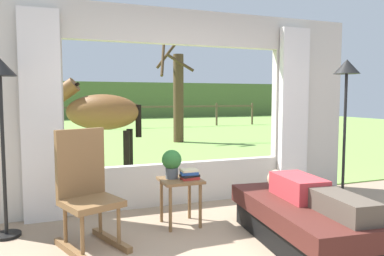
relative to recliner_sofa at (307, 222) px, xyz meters
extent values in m
cube|color=beige|center=(-2.72, 1.76, 1.06)|extent=(1.15, 0.12, 2.55)
cube|color=beige|center=(1.33, 1.76, 1.06)|extent=(1.15, 0.12, 2.55)
cube|color=beige|center=(-0.70, 1.76, 0.06)|extent=(2.90, 0.12, 0.55)
cube|color=beige|center=(-0.70, 1.76, 2.11)|extent=(2.90, 0.12, 0.45)
cube|color=silver|center=(-2.39, 1.62, 0.98)|extent=(0.44, 0.10, 2.40)
cube|color=silver|center=(0.99, 1.62, 0.98)|extent=(0.44, 0.10, 2.40)
cube|color=#759E47|center=(-0.70, 12.66, -0.21)|extent=(36.00, 21.68, 0.02)
cube|color=#516837|center=(-0.70, 22.50, 0.98)|extent=(36.00, 2.00, 2.40)
cube|color=black|center=(0.00, 0.00, -0.10)|extent=(0.98, 1.64, 0.24)
cube|color=#471E19|center=(0.00, 0.00, 0.11)|extent=(1.06, 1.78, 0.18)
cube|color=#B23338|center=(0.00, 0.15, 0.31)|extent=(0.40, 0.63, 0.22)
cube|color=#4C4238|center=(0.00, -0.45, 0.29)|extent=(0.34, 0.70, 0.18)
sphere|color=tan|center=(0.00, 0.54, 0.31)|extent=(0.20, 0.20, 0.20)
cube|color=brown|center=(-1.96, 0.63, 0.22)|extent=(0.62, 0.62, 0.06)
cube|color=brown|center=(-2.03, 0.82, 0.56)|extent=(0.47, 0.23, 0.68)
cube|color=brown|center=(-2.14, 0.55, -0.19)|extent=(0.30, 0.66, 0.06)
cube|color=brown|center=(-1.77, 0.70, -0.19)|extent=(0.30, 0.66, 0.06)
cylinder|color=brown|center=(-2.06, 0.39, 0.02)|extent=(0.04, 0.04, 0.38)
cylinder|color=brown|center=(-1.72, 0.52, 0.02)|extent=(0.04, 0.04, 0.38)
cylinder|color=brown|center=(-2.19, 0.73, 0.02)|extent=(0.04, 0.04, 0.38)
cylinder|color=brown|center=(-1.85, 0.86, 0.02)|extent=(0.04, 0.04, 0.38)
cube|color=brown|center=(-0.97, 0.95, 0.29)|extent=(0.44, 0.44, 0.03)
cylinder|color=brown|center=(-1.14, 0.78, 0.03)|extent=(0.04, 0.04, 0.49)
cylinder|color=brown|center=(-0.80, 0.78, 0.03)|extent=(0.04, 0.04, 0.49)
cylinder|color=brown|center=(-1.14, 1.12, 0.03)|extent=(0.04, 0.04, 0.49)
cylinder|color=brown|center=(-0.80, 1.12, 0.03)|extent=(0.04, 0.04, 0.49)
cylinder|color=#4C5156|center=(-1.05, 1.01, 0.36)|extent=(0.14, 0.14, 0.12)
sphere|color=#2D6B2D|center=(-1.05, 1.01, 0.51)|extent=(0.22, 0.22, 0.22)
cube|color=#B22D28|center=(-0.88, 0.89, 0.32)|extent=(0.19, 0.13, 0.03)
cube|color=black|center=(-0.88, 0.88, 0.35)|extent=(0.21, 0.15, 0.02)
cube|color=#23478C|center=(-0.89, 0.88, 0.37)|extent=(0.20, 0.15, 0.03)
cube|color=beige|center=(-0.89, 0.89, 0.40)|extent=(0.18, 0.15, 0.02)
cylinder|color=black|center=(-2.75, 1.25, -0.20)|extent=(0.28, 0.28, 0.03)
cylinder|color=black|center=(-2.75, 1.25, 0.60)|extent=(0.04, 0.04, 1.63)
cylinder|color=black|center=(1.19, 0.82, -0.20)|extent=(0.28, 0.28, 0.03)
cylinder|color=black|center=(1.19, 0.82, 0.64)|extent=(0.04, 0.04, 1.71)
cone|color=black|center=(1.19, 0.82, 1.58)|extent=(0.32, 0.32, 0.18)
ellipsoid|color=brown|center=(-1.48, 3.50, 0.95)|extent=(1.36, 0.96, 0.60)
cylinder|color=brown|center=(-2.11, 3.74, 1.26)|extent=(0.65, 0.45, 0.53)
ellipsoid|color=brown|center=(-2.34, 3.83, 1.41)|extent=(0.52, 0.36, 0.24)
cube|color=black|center=(-2.04, 3.71, 1.29)|extent=(0.43, 0.23, 0.32)
cylinder|color=black|center=(-0.92, 3.29, 0.80)|extent=(0.13, 0.13, 0.55)
cylinder|color=black|center=(-1.93, 3.50, 0.23)|extent=(0.11, 0.11, 0.85)
cylinder|color=black|center=(-1.81, 3.80, 0.23)|extent=(0.11, 0.11, 0.85)
cylinder|color=black|center=(-1.14, 3.21, 0.23)|extent=(0.11, 0.11, 0.85)
cylinder|color=black|center=(-1.03, 3.51, 0.23)|extent=(0.11, 0.11, 0.85)
cylinder|color=#4C3823|center=(1.39, 8.05, 1.16)|extent=(0.32, 0.32, 2.71)
cylinder|color=#47331E|center=(0.95, 8.22, 2.37)|extent=(0.41, 0.88, 1.13)
cylinder|color=#47331E|center=(1.34, 8.60, 2.73)|extent=(1.05, 0.19, 1.28)
cylinder|color=#47331E|center=(1.34, 7.73, 2.23)|extent=(0.86, 0.22, 0.55)
cylinder|color=brown|center=(-2.70, 13.78, 0.35)|extent=(0.10, 0.10, 1.10)
cylinder|color=brown|center=(-0.70, 13.78, 0.35)|extent=(0.10, 0.10, 1.10)
cylinder|color=brown|center=(1.30, 13.78, 0.35)|extent=(0.10, 0.10, 1.10)
cylinder|color=brown|center=(3.30, 13.78, 0.35)|extent=(0.10, 0.10, 1.10)
cylinder|color=brown|center=(5.30, 13.78, 0.35)|extent=(0.10, 0.10, 1.10)
cylinder|color=brown|center=(7.30, 13.78, 0.35)|extent=(0.10, 0.10, 1.10)
cube|color=brown|center=(-0.70, 13.78, 0.75)|extent=(16.00, 0.06, 0.08)
camera|label=1|loc=(-2.27, -2.87, 1.21)|focal=34.64mm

